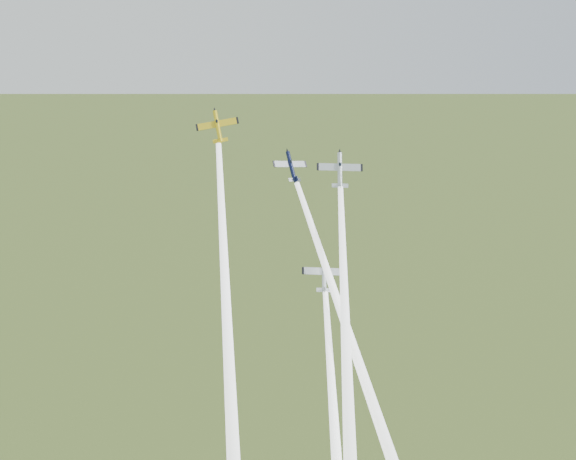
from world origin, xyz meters
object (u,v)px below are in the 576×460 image
(plane_yellow, at_px, (218,126))
(plane_navy, at_px, (291,166))
(plane_silver_right, at_px, (340,170))
(plane_silver_low, at_px, (324,274))

(plane_yellow, relative_size, plane_navy, 1.01)
(plane_navy, bearing_deg, plane_silver_right, -48.13)
(plane_navy, distance_m, plane_silver_low, 20.28)
(plane_navy, xyz_separation_m, plane_silver_right, (7.63, -4.57, -0.16))
(plane_yellow, xyz_separation_m, plane_silver_low, (16.93, -7.71, -26.12))
(plane_navy, distance_m, plane_silver_right, 8.89)
(plane_yellow, height_order, plane_silver_low, plane_yellow)
(plane_silver_low, bearing_deg, plane_navy, 124.51)
(plane_navy, xyz_separation_m, plane_silver_low, (3.57, -8.48, -18.07))
(plane_yellow, distance_m, plane_navy, 15.61)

